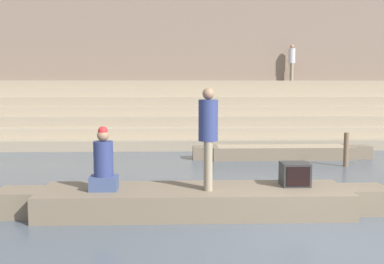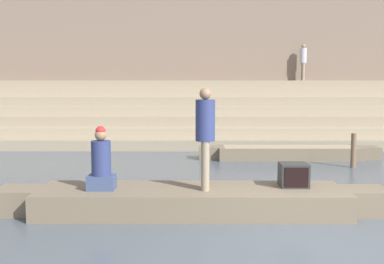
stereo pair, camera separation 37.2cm
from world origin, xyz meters
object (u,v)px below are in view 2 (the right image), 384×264
Objects in this scene: person_standing at (205,131)px; person_rowing at (101,164)px; moored_boat_shore at (289,152)px; mooring_post at (353,150)px; rowboat_main at (192,200)px; tv_set at (294,175)px; person_on_steps at (303,59)px.

person_standing is 1.93m from person_rowing.
moored_boat_shore is 2.14m from mooring_post.
rowboat_main is 3.90× the size of person_standing.
rowboat_main is at bearing -134.38° from mooring_post.
tv_set is at bearing -120.83° from mooring_post.
rowboat_main is at bearing -115.88° from moored_boat_shore.
tv_set is (1.63, 0.25, -0.83)m from person_standing.
person_standing is 1.85× the size of mooring_post.
moored_boat_shore is (1.17, 5.98, -0.46)m from tv_set.
rowboat_main is at bearing 166.42° from person_standing.
rowboat_main is 1.28m from person_standing.
person_rowing is 1.17× the size of mooring_post.
person_rowing is at bearing -173.44° from person_standing.
person_standing reaches higher than person_rowing.
person_on_steps is (6.65, 13.03, 2.63)m from person_rowing.
person_rowing is 7.80m from moored_boat_shore.
moored_boat_shore is at bearing -110.20° from person_on_steps.
mooring_post is at bearing 54.22° from person_standing.
mooring_post is (6.14, 4.73, -0.43)m from person_rowing.
person_on_steps reaches higher than person_rowing.
moored_boat_shore is (4.64, 6.23, -0.70)m from person_rowing.
rowboat_main is at bearing -173.19° from tv_set.
tv_set is 0.30× the size of person_on_steps.
person_rowing is at bearing -120.76° from person_on_steps.
person_rowing is at bearing -126.23° from moored_boat_shore.
person_on_steps is at bearing 77.89° from tv_set.
person_on_steps is (4.81, 13.03, 2.04)m from person_standing.
person_standing is at bearing 3.64° from person_rowing.
tv_set is at bearing -107.69° from person_on_steps.
person_standing reaches higher than rowboat_main.
tv_set is at bearing 6.96° from rowboat_main.
mooring_post reaches higher than rowboat_main.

